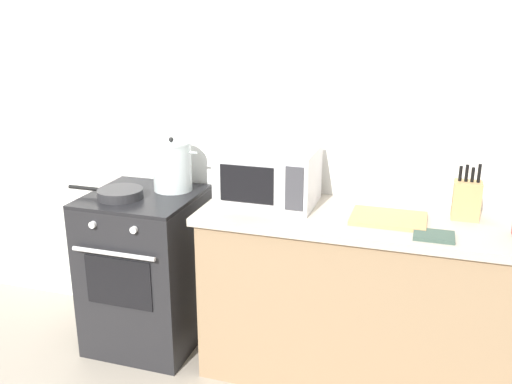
# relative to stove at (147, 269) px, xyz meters

# --- Properties ---
(back_wall) EXTENTS (4.40, 0.10, 2.50)m
(back_wall) POSITION_rel_stove_xyz_m (0.65, 0.37, 0.79)
(back_wall) COLOR silver
(back_wall) RESTS_ON ground_plane
(lower_cabinet_right) EXTENTS (1.64, 0.56, 0.88)m
(lower_cabinet_right) POSITION_rel_stove_xyz_m (1.25, 0.02, -0.02)
(lower_cabinet_right) COLOR #8C7051
(lower_cabinet_right) RESTS_ON ground_plane
(countertop_right) EXTENTS (1.70, 0.60, 0.04)m
(countertop_right) POSITION_rel_stove_xyz_m (1.25, 0.02, 0.44)
(countertop_right) COLOR #ADA393
(countertop_right) RESTS_ON lower_cabinet_right
(stove) EXTENTS (0.60, 0.64, 0.92)m
(stove) POSITION_rel_stove_xyz_m (0.00, 0.00, 0.00)
(stove) COLOR black
(stove) RESTS_ON ground_plane
(stock_pot) EXTENTS (0.31, 0.23, 0.31)m
(stock_pot) POSITION_rel_stove_xyz_m (0.13, 0.14, 0.60)
(stock_pot) COLOR silver
(stock_pot) RESTS_ON stove
(frying_pan) EXTENTS (0.45, 0.25, 0.05)m
(frying_pan) POSITION_rel_stove_xyz_m (-0.09, -0.09, 0.48)
(frying_pan) COLOR #28282B
(frying_pan) RESTS_ON stove
(microwave) EXTENTS (0.50, 0.37, 0.30)m
(microwave) POSITION_rel_stove_xyz_m (0.72, 0.08, 0.61)
(microwave) COLOR silver
(microwave) RESTS_ON countertop_right
(cutting_board) EXTENTS (0.36, 0.26, 0.02)m
(cutting_board) POSITION_rel_stove_xyz_m (1.35, 0.00, 0.47)
(cutting_board) COLOR tan
(cutting_board) RESTS_ON countertop_right
(knife_block) EXTENTS (0.13, 0.10, 0.28)m
(knife_block) POSITION_rel_stove_xyz_m (1.71, 0.14, 0.56)
(knife_block) COLOR tan
(knife_block) RESTS_ON countertop_right
(oven_mitt) EXTENTS (0.18, 0.14, 0.02)m
(oven_mitt) POSITION_rel_stove_xyz_m (1.57, -0.16, 0.47)
(oven_mitt) COLOR #384C42
(oven_mitt) RESTS_ON countertop_right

